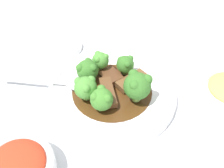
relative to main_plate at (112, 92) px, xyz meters
The scene contains 14 objects.
ground_plane 0.01m from the main_plate, ahead, with size 4.00×4.00×0.00m, color silver.
main_plate is the anchor object (origin of this frame).
beef_strip_0 0.04m from the main_plate, 144.58° to the right, with size 0.05×0.06×0.01m.
beef_strip_1 0.05m from the main_plate, 144.77° to the left, with size 0.08×0.05×0.01m.
beef_strip_2 0.02m from the main_plate, 12.54° to the left, with size 0.07×0.07×0.01m.
broccoli_floret_0 0.07m from the main_plate, 126.49° to the right, with size 0.04×0.04×0.05m.
broccoli_floret_1 0.07m from the main_plate, 34.76° to the right, with size 0.04×0.04×0.05m.
broccoli_floret_2 0.06m from the main_plate, ahead, with size 0.04×0.04×0.05m.
broccoli_floret_3 0.07m from the main_plate, 92.97° to the left, with size 0.05×0.05×0.06m.
broccoli_floret_4 0.07m from the main_plate, behind, with size 0.04×0.04×0.04m.
broccoli_floret_5 0.07m from the main_plate, 88.42° to the right, with size 0.05×0.05×0.05m.
serving_spoon 0.09m from the main_plate, 67.99° to the right, with size 0.10×0.20×0.01m.
side_bowl_kimchi 0.23m from the main_plate, ahead, with size 0.11×0.11×0.05m.
sauce_dish 0.20m from the main_plate, 115.48° to the right, with size 0.07×0.07×0.01m.
Camera 1 is at (0.32, 0.19, 0.40)m, focal length 42.00 mm.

